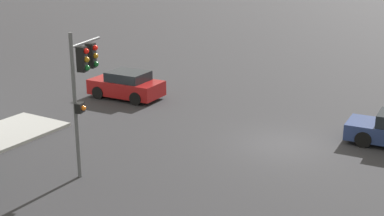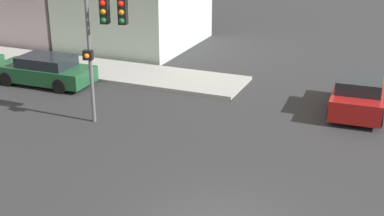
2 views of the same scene
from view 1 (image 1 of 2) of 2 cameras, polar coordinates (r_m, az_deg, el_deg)
ground_plane at (r=23.03m, az=9.56°, el=-3.80°), size 300.00×300.00×0.00m
traffic_signal at (r=19.38m, az=-11.51°, el=3.46°), size 0.89×2.09×5.29m
crossing_car_1 at (r=29.38m, az=-6.99°, el=2.43°), size 4.05×2.15×1.49m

